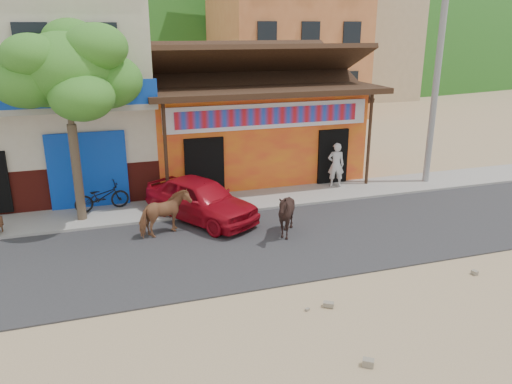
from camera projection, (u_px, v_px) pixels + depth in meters
ground at (284, 287)px, 11.82m from camera, size 120.00×120.00×0.00m
road at (253, 244)px, 14.08m from camera, size 60.00×5.00×0.04m
sidewalk at (223, 204)px, 17.23m from camera, size 60.00×2.00×0.12m
dance_club at (245, 129)px, 20.88m from camera, size 8.00×6.00×3.60m
cafe_building at (48, 95)px, 18.17m from camera, size 7.00×6.00×7.00m
apartment_front at (284, 25)px, 34.25m from camera, size 9.00×9.00×12.00m
apartment_rear at (357, 38)px, 42.59m from camera, size 8.00×8.00×10.00m
tree at (71, 124)px, 14.76m from camera, size 3.00×3.00×6.00m
utility_pole at (437, 77)px, 18.33m from camera, size 0.24×0.24×8.00m
cow_tan at (165, 214)px, 14.52m from camera, size 1.68×1.28×1.29m
cow_dark at (286, 214)px, 14.36m from camera, size 1.54×1.46×1.39m
red_car at (201, 199)px, 15.65m from camera, size 3.49×4.26×1.37m
scooter at (102, 197)px, 16.31m from camera, size 1.84×0.94×0.92m
pedestrian at (336, 165)px, 18.66m from camera, size 0.71×0.57×1.68m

